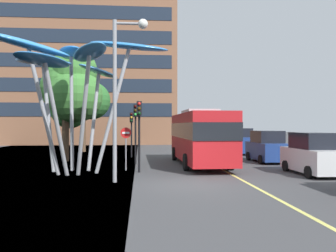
# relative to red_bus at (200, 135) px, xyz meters

# --- Properties ---
(ground) EXTENTS (120.00, 240.00, 0.10)m
(ground) POSITION_rel_red_bus_xyz_m (-2.39, -7.06, -1.97)
(ground) COLOR #424244
(red_bus) EXTENTS (2.93, 9.80, 3.52)m
(red_bus) POSITION_rel_red_bus_xyz_m (0.00, 0.00, 0.00)
(red_bus) COLOR red
(red_bus) RESTS_ON ground
(leaf_sculpture) EXTENTS (9.12, 8.39, 7.23)m
(leaf_sculpture) POSITION_rel_red_bus_xyz_m (-7.46, -3.23, 3.92)
(leaf_sculpture) COLOR #9EA0A5
(leaf_sculpture) RESTS_ON ground
(traffic_light_kerb_near) EXTENTS (0.28, 0.42, 3.83)m
(traffic_light_kerb_near) POSITION_rel_red_bus_xyz_m (-3.85, -3.27, 0.84)
(traffic_light_kerb_near) COLOR black
(traffic_light_kerb_near) RESTS_ON ground
(traffic_light_kerb_far) EXTENTS (0.28, 0.42, 3.90)m
(traffic_light_kerb_far) POSITION_rel_red_bus_xyz_m (-4.10, 0.67, 0.89)
(traffic_light_kerb_far) COLOR black
(traffic_light_kerb_far) RESTS_ON ground
(traffic_light_island_mid) EXTENTS (0.28, 0.42, 3.57)m
(traffic_light_island_mid) POSITION_rel_red_bus_xyz_m (-4.49, 5.63, 0.67)
(traffic_light_island_mid) COLOR black
(traffic_light_island_mid) RESTS_ON ground
(car_parked_mid) EXTENTS (1.92, 4.14, 2.16)m
(car_parked_mid) POSITION_rel_red_bus_xyz_m (5.09, -4.68, -0.92)
(car_parked_mid) COLOR silver
(car_parked_mid) RESTS_ON ground
(car_parked_far) EXTENTS (2.02, 4.12, 2.17)m
(car_parked_far) POSITION_rel_red_bus_xyz_m (4.99, 1.40, -0.92)
(car_parked_far) COLOR navy
(car_parked_far) RESTS_ON ground
(car_side_street) EXTENTS (2.08, 4.04, 2.29)m
(car_side_street) POSITION_rel_red_bus_xyz_m (5.04, 8.12, -0.85)
(car_side_street) COLOR navy
(car_side_street) RESTS_ON ground
(car_far_side) EXTENTS (2.10, 4.20, 2.22)m
(car_far_side) POSITION_rel_red_bus_xyz_m (5.30, 14.29, -0.88)
(car_far_side) COLOR black
(car_far_side) RESTS_ON ground
(street_lamp) EXTENTS (1.56, 0.44, 7.29)m
(street_lamp) POSITION_rel_red_bus_xyz_m (-4.57, -6.36, 2.74)
(street_lamp) COLOR gray
(street_lamp) RESTS_ON ground
(tree_pavement_near) EXTENTS (4.55, 4.38, 8.08)m
(tree_pavement_near) POSITION_rel_red_bus_xyz_m (-8.79, 3.36, 3.48)
(tree_pavement_near) COLOR brown
(tree_pavement_near) RESTS_ON ground
(tree_pavement_far) EXTENTS (5.44, 5.16, 6.87)m
(tree_pavement_far) POSITION_rel_red_bus_xyz_m (-9.49, 12.06, 2.72)
(tree_pavement_far) COLOR brown
(tree_pavement_far) RESTS_ON ground
(no_entry_sign) EXTENTS (0.60, 0.12, 2.42)m
(no_entry_sign) POSITION_rel_red_bus_xyz_m (-4.60, -2.31, -0.31)
(no_entry_sign) COLOR gray
(no_entry_sign) RESTS_ON ground
(backdrop_building) EXTENTS (24.80, 10.79, 25.29)m
(backdrop_building) POSITION_rel_red_bus_xyz_m (-11.31, 28.44, 10.72)
(backdrop_building) COLOR brown
(backdrop_building) RESTS_ON ground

